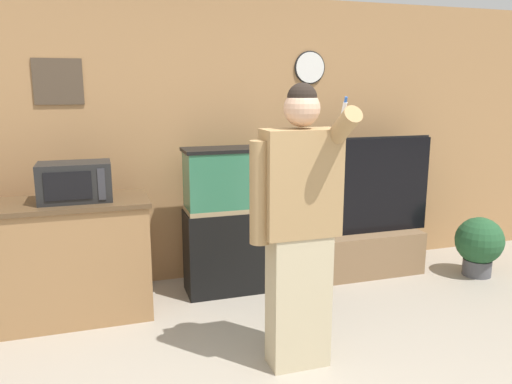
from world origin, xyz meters
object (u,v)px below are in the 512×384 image
object	(u,v)px
counter_island	(35,263)
aquarium_on_stand	(233,221)
microwave	(75,182)
potted_plant	(479,243)
person_standing	(298,225)
tv_on_stand	(369,235)

from	to	relation	value
counter_island	aquarium_on_stand	xyz separation A→B (m)	(1.61, 0.14, 0.17)
counter_island	microwave	bearing A→B (deg)	-3.16
microwave	potted_plant	world-z (taller)	microwave
microwave	person_standing	xyz separation A→B (m)	(1.35, -1.16, -0.14)
person_standing	counter_island	bearing A→B (deg)	144.99
tv_on_stand	person_standing	distance (m)	1.93
person_standing	potted_plant	xyz separation A→B (m)	(2.28, 0.94, -0.63)
aquarium_on_stand	counter_island	bearing A→B (deg)	-175.00
aquarium_on_stand	tv_on_stand	world-z (taller)	tv_on_stand
microwave	potted_plant	xyz separation A→B (m)	(3.63, -0.22, -0.77)
counter_island	person_standing	distance (m)	2.11
tv_on_stand	potted_plant	xyz separation A→B (m)	(0.98, -0.38, -0.07)
counter_island	tv_on_stand	size ratio (longest dim) A/B	1.30
counter_island	tv_on_stand	world-z (taller)	tv_on_stand
microwave	aquarium_on_stand	world-z (taller)	aquarium_on_stand
person_standing	potted_plant	world-z (taller)	person_standing
counter_island	potted_plant	size ratio (longest dim) A/B	3.01
aquarium_on_stand	person_standing	size ratio (longest dim) A/B	0.71
tv_on_stand	potted_plant	bearing A→B (deg)	-20.92
counter_island	aquarium_on_stand	distance (m)	1.62
aquarium_on_stand	potted_plant	distance (m)	2.40
aquarium_on_stand	potted_plant	size ratio (longest dim) A/B	2.24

